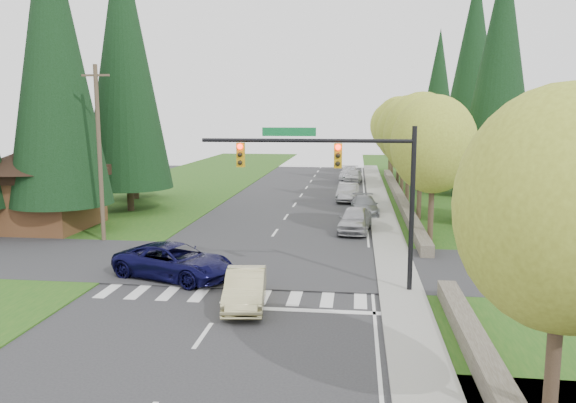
% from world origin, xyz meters
% --- Properties ---
extents(ground, '(120.00, 120.00, 0.00)m').
position_xyz_m(ground, '(0.00, 0.00, 0.00)').
color(ground, '#28282B').
rests_on(ground, ground).
extents(grass_east, '(14.00, 110.00, 0.06)m').
position_xyz_m(grass_east, '(13.00, 20.00, 0.03)').
color(grass_east, '#1C4C14').
rests_on(grass_east, ground).
extents(grass_west, '(14.00, 110.00, 0.06)m').
position_xyz_m(grass_west, '(-13.00, 20.00, 0.03)').
color(grass_west, '#1C4C14').
rests_on(grass_west, ground).
extents(cross_street, '(120.00, 8.00, 0.10)m').
position_xyz_m(cross_street, '(0.00, 8.00, 0.00)').
color(cross_street, '#28282B').
rests_on(cross_street, ground).
extents(sidewalk_east, '(1.80, 80.00, 0.13)m').
position_xyz_m(sidewalk_east, '(6.90, 22.00, 0.07)').
color(sidewalk_east, gray).
rests_on(sidewalk_east, ground).
extents(curb_east, '(0.20, 80.00, 0.13)m').
position_xyz_m(curb_east, '(6.05, 22.00, 0.07)').
color(curb_east, gray).
rests_on(curb_east, ground).
extents(stone_wall_south, '(0.70, 14.00, 0.70)m').
position_xyz_m(stone_wall_south, '(8.60, -3.00, 0.35)').
color(stone_wall_south, '#4C4438').
rests_on(stone_wall_south, ground).
extents(stone_wall_north, '(0.70, 40.00, 0.70)m').
position_xyz_m(stone_wall_north, '(8.60, 30.00, 0.35)').
color(stone_wall_north, '#4C4438').
rests_on(stone_wall_north, ground).
extents(traffic_signal, '(8.70, 0.37, 6.80)m').
position_xyz_m(traffic_signal, '(4.37, 4.50, 4.98)').
color(traffic_signal, black).
rests_on(traffic_signal, ground).
extents(brown_building, '(8.40, 8.40, 5.40)m').
position_xyz_m(brown_building, '(-15.00, 15.00, 3.14)').
color(brown_building, '#4C2D19').
rests_on(brown_building, ground).
extents(utility_pole, '(1.60, 0.24, 10.00)m').
position_xyz_m(utility_pole, '(-9.50, 12.00, 5.14)').
color(utility_pole, '#473828').
rests_on(utility_pole, ground).
extents(decid_tree_0, '(4.80, 4.80, 8.37)m').
position_xyz_m(decid_tree_0, '(9.20, 14.00, 5.60)').
color(decid_tree_0, '#38281C').
rests_on(decid_tree_0, ground).
extents(decid_tree_1, '(5.20, 5.20, 8.80)m').
position_xyz_m(decid_tree_1, '(9.30, 21.00, 5.80)').
color(decid_tree_1, '#38281C').
rests_on(decid_tree_1, ground).
extents(decid_tree_2, '(5.00, 5.00, 8.82)m').
position_xyz_m(decid_tree_2, '(9.10, 28.00, 5.93)').
color(decid_tree_2, '#38281C').
rests_on(decid_tree_2, ground).
extents(decid_tree_3, '(5.00, 5.00, 8.55)m').
position_xyz_m(decid_tree_3, '(9.20, 35.00, 5.66)').
color(decid_tree_3, '#38281C').
rests_on(decid_tree_3, ground).
extents(decid_tree_4, '(5.40, 5.40, 9.18)m').
position_xyz_m(decid_tree_4, '(9.30, 42.00, 6.06)').
color(decid_tree_4, '#38281C').
rests_on(decid_tree_4, ground).
extents(decid_tree_5, '(4.80, 4.80, 8.30)m').
position_xyz_m(decid_tree_5, '(9.10, 49.00, 5.53)').
color(decid_tree_5, '#38281C').
rests_on(decid_tree_5, ground).
extents(decid_tree_6, '(5.20, 5.20, 8.86)m').
position_xyz_m(decid_tree_6, '(9.20, 56.00, 5.86)').
color(decid_tree_6, '#38281C').
rests_on(decid_tree_6, ground).
extents(decid_tree_south, '(4.60, 4.60, 7.92)m').
position_xyz_m(decid_tree_south, '(9.30, -6.00, 5.27)').
color(decid_tree_south, '#38281C').
rests_on(decid_tree_south, ground).
extents(conifer_w_a, '(6.12, 6.12, 19.80)m').
position_xyz_m(conifer_w_a, '(-13.00, 14.00, 10.79)').
color(conifer_w_a, '#38281C').
rests_on(conifer_w_a, ground).
extents(conifer_w_b, '(5.44, 5.44, 17.80)m').
position_xyz_m(conifer_w_b, '(-16.00, 18.00, 9.79)').
color(conifer_w_b, '#38281C').
rests_on(conifer_w_b, ground).
extents(conifer_w_c, '(6.46, 6.46, 20.80)m').
position_xyz_m(conifer_w_c, '(-12.00, 22.00, 11.29)').
color(conifer_w_c, '#38281C').
rests_on(conifer_w_c, ground).
extents(conifer_w_e, '(5.78, 5.78, 18.80)m').
position_xyz_m(conifer_w_e, '(-14.00, 28.00, 10.29)').
color(conifer_w_e, '#38281C').
rests_on(conifer_w_e, ground).
extents(conifer_e_a, '(5.44, 5.44, 17.80)m').
position_xyz_m(conifer_e_a, '(14.00, 20.00, 9.79)').
color(conifer_e_a, '#38281C').
rests_on(conifer_e_a, ground).
extents(conifer_e_b, '(6.12, 6.12, 19.80)m').
position_xyz_m(conifer_e_b, '(15.00, 34.00, 10.79)').
color(conifer_e_b, '#38281C').
rests_on(conifer_e_b, ground).
extents(conifer_e_c, '(5.10, 5.10, 16.80)m').
position_xyz_m(conifer_e_c, '(14.00, 48.00, 9.29)').
color(conifer_e_c, '#38281C').
rests_on(conifer_e_c, ground).
extents(sedan_champagne, '(1.98, 4.35, 1.38)m').
position_xyz_m(sedan_champagne, '(0.82, 2.06, 0.69)').
color(sedan_champagne, '#CDC489').
rests_on(sedan_champagne, ground).
extents(suv_navy, '(6.09, 4.25, 1.54)m').
position_xyz_m(suv_navy, '(-3.03, 5.28, 0.77)').
color(suv_navy, '#0A0A33').
rests_on(suv_navy, ground).
extents(parked_car_a, '(2.33, 4.75, 1.56)m').
position_xyz_m(parked_car_a, '(4.92, 16.35, 0.78)').
color(parked_car_a, '#ACACB1').
rests_on(parked_car_a, ground).
extents(parked_car_b, '(2.15, 4.68, 1.33)m').
position_xyz_m(parked_car_b, '(5.60, 22.66, 0.66)').
color(parked_car_b, slate).
rests_on(parked_car_b, ground).
extents(parked_car_c, '(1.92, 4.62, 1.49)m').
position_xyz_m(parked_car_c, '(4.26, 29.00, 0.74)').
color(parked_car_c, '#9D9DA2').
rests_on(parked_car_c, ground).
extents(parked_car_d, '(2.14, 4.34, 1.43)m').
position_xyz_m(parked_car_d, '(4.67, 42.22, 0.71)').
color(parked_car_d, silver).
rests_on(parked_car_d, ground).
extents(parked_car_e, '(2.21, 5.41, 1.57)m').
position_xyz_m(parked_car_e, '(4.20, 43.30, 0.78)').
color(parked_car_e, '#B7B8BD').
rests_on(parked_car_e, ground).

